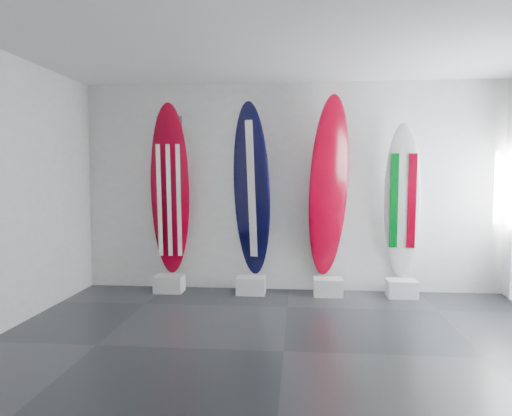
# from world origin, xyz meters

# --- Properties ---
(floor) EXTENTS (6.00, 6.00, 0.00)m
(floor) POSITION_xyz_m (0.00, 0.00, 0.00)
(floor) COLOR black
(floor) RESTS_ON ground
(ceiling) EXTENTS (6.00, 6.00, 0.00)m
(ceiling) POSITION_xyz_m (0.00, 0.00, 3.00)
(ceiling) COLOR white
(ceiling) RESTS_ON wall_back
(wall_back) EXTENTS (6.00, 0.00, 6.00)m
(wall_back) POSITION_xyz_m (0.00, 2.50, 1.50)
(wall_back) COLOR silver
(wall_back) RESTS_ON ground
(wall_front) EXTENTS (6.00, 0.00, 6.00)m
(wall_front) POSITION_xyz_m (0.00, -2.50, 1.50)
(wall_front) COLOR silver
(wall_front) RESTS_ON ground
(display_block_usa) EXTENTS (0.40, 0.30, 0.24)m
(display_block_usa) POSITION_xyz_m (-1.71, 2.18, 0.12)
(display_block_usa) COLOR silver
(display_block_usa) RESTS_ON floor
(surfboard_usa) EXTENTS (0.57, 0.30, 2.46)m
(surfboard_usa) POSITION_xyz_m (-1.71, 2.28, 1.47)
(surfboard_usa) COLOR maroon
(surfboard_usa) RESTS_ON display_block_usa
(display_block_navy) EXTENTS (0.40, 0.30, 0.24)m
(display_block_navy) POSITION_xyz_m (-0.53, 2.18, 0.12)
(display_block_navy) COLOR silver
(display_block_navy) RESTS_ON floor
(surfboard_navy) EXTENTS (0.63, 0.48, 2.46)m
(surfboard_navy) POSITION_xyz_m (-0.53, 2.28, 1.47)
(surfboard_navy) COLOR black
(surfboard_navy) RESTS_ON display_block_navy
(display_block_swiss) EXTENTS (0.40, 0.30, 0.24)m
(display_block_swiss) POSITION_xyz_m (0.55, 2.18, 0.12)
(display_block_swiss) COLOR silver
(display_block_swiss) RESTS_ON floor
(surfboard_swiss) EXTENTS (0.68, 0.58, 2.54)m
(surfboard_swiss) POSITION_xyz_m (0.55, 2.28, 1.50)
(surfboard_swiss) COLOR maroon
(surfboard_swiss) RESTS_ON display_block_swiss
(display_block_italy) EXTENTS (0.40, 0.30, 0.24)m
(display_block_italy) POSITION_xyz_m (1.55, 2.18, 0.12)
(display_block_italy) COLOR silver
(display_block_italy) RESTS_ON floor
(surfboard_italy) EXTENTS (0.55, 0.48, 2.15)m
(surfboard_italy) POSITION_xyz_m (1.55, 2.28, 1.31)
(surfboard_italy) COLOR white
(surfboard_italy) RESTS_ON display_block_italy
(wall_outlet) EXTENTS (0.09, 0.02, 0.13)m
(wall_outlet) POSITION_xyz_m (-2.45, 2.48, 0.35)
(wall_outlet) COLOR silver
(wall_outlet) RESTS_ON wall_back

